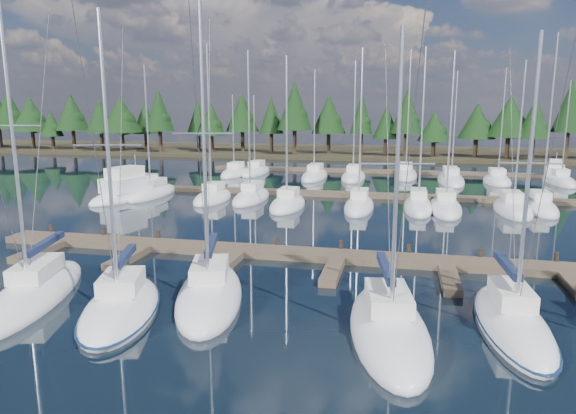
% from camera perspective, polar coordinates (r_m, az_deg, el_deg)
% --- Properties ---
extents(ground, '(260.00, 260.00, 0.00)m').
position_cam_1_polar(ground, '(42.08, 7.64, -1.18)').
color(ground, black).
rests_on(ground, ground).
extents(far_shore, '(220.00, 30.00, 0.60)m').
position_cam_1_polar(far_shore, '(101.42, 10.60, 6.00)').
color(far_shore, '#2E291A').
rests_on(far_shore, ground).
extents(main_dock, '(44.00, 6.13, 0.90)m').
position_cam_1_polar(main_dock, '(29.83, 5.54, -5.80)').
color(main_dock, brown).
rests_on(main_dock, ground).
extents(back_docks, '(50.00, 21.80, 0.40)m').
position_cam_1_polar(back_docks, '(61.29, 9.24, 2.79)').
color(back_docks, brown).
rests_on(back_docks, ground).
extents(front_sailboat_0, '(5.11, 10.05, 14.60)m').
position_cam_1_polar(front_sailboat_0, '(26.96, -26.36, -8.59)').
color(front_sailboat_0, silver).
rests_on(front_sailboat_0, ground).
extents(front_sailboat_1, '(5.20, 8.28, 13.32)m').
position_cam_1_polar(front_sailboat_1, '(23.73, -18.07, -10.60)').
color(front_sailboat_1, silver).
rests_on(front_sailboat_1, ground).
extents(front_sailboat_2, '(5.26, 9.30, 14.01)m').
position_cam_1_polar(front_sailboat_2, '(24.42, -8.70, -9.54)').
color(front_sailboat_2, silver).
rests_on(front_sailboat_2, ground).
extents(front_sailboat_3, '(4.35, 9.50, 12.36)m').
position_cam_1_polar(front_sailboat_3, '(21.12, 11.13, -13.03)').
color(front_sailboat_3, silver).
rests_on(front_sailboat_3, ground).
extents(front_sailboat_4, '(3.05, 8.68, 12.29)m').
position_cam_1_polar(front_sailboat_4, '(23.04, 23.62, -11.66)').
color(front_sailboat_4, silver).
rests_on(front_sailboat_4, ground).
extents(back_sailboat_rows, '(47.65, 33.16, 16.64)m').
position_cam_1_polar(back_sailboat_rows, '(56.30, 10.07, 2.10)').
color(back_sailboat_rows, silver).
rests_on(back_sailboat_rows, ground).
extents(motor_yacht_left, '(5.52, 10.80, 5.17)m').
position_cam_1_polar(motor_yacht_left, '(52.95, -17.21, 1.54)').
color(motor_yacht_left, silver).
rests_on(motor_yacht_left, ground).
extents(motor_yacht_right, '(4.87, 8.62, 4.09)m').
position_cam_1_polar(motor_yacht_right, '(71.77, 27.51, 3.07)').
color(motor_yacht_right, silver).
rests_on(motor_yacht_right, ground).
extents(tree_line, '(184.02, 12.08, 13.37)m').
position_cam_1_polar(tree_line, '(91.28, 9.77, 9.82)').
color(tree_line, black).
rests_on(tree_line, far_shore).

